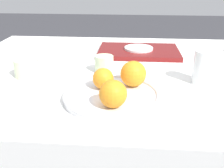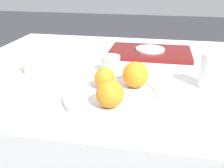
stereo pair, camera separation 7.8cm
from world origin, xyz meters
The scene contains 10 objects.
table centered at (0.00, 0.00, 0.35)m, with size 1.37×1.03×0.70m.
fruit_platter centered at (-0.02, -0.28, 0.71)m, with size 0.30×0.30×0.02m.
orange_0 centered at (-0.01, -0.36, 0.76)m, with size 0.08×0.08×0.08m.
orange_1 centered at (-0.05, -0.24, 0.75)m, with size 0.07×0.07×0.07m.
orange_2 centered at (0.04, -0.21, 0.76)m, with size 0.08×0.08×0.08m.
water_glass centered at (0.28, -0.13, 0.76)m, with size 0.07×0.07×0.12m.
serving_tray centered at (0.07, 0.21, 0.71)m, with size 0.37×0.25×0.02m.
side_plate centered at (0.07, 0.21, 0.73)m, with size 0.13×0.13×0.01m.
cup_0 centered at (-0.34, -0.12, 0.73)m, with size 0.09×0.09×0.07m.
cup_2 centered at (-0.07, -0.05, 0.73)m, with size 0.07×0.07×0.06m.
Camera 1 is at (0.04, -0.99, 1.06)m, focal length 42.00 mm.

